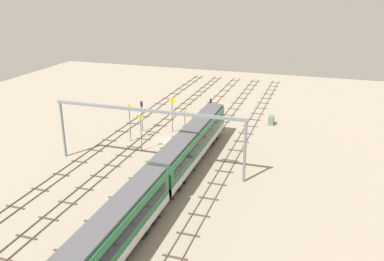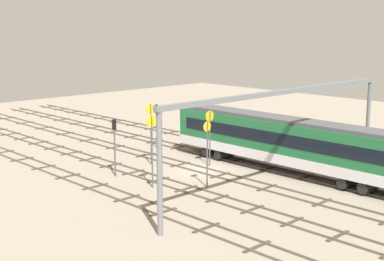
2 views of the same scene
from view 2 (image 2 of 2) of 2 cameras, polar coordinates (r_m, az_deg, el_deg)
name	(u,v)px [view 2 (image 2 of 2)]	position (r m, az deg, el deg)	size (l,w,h in m)	color
ground_plane	(200,170)	(49.39, 0.80, -4.19)	(109.19, 109.19, 0.00)	gray
track_near_foreground	(267,152)	(56.52, 7.93, -2.28)	(93.19, 2.40, 0.16)	#59544C
track_with_train	(236,160)	(52.84, 4.61, -3.14)	(93.19, 2.40, 0.16)	#59544C
track_middle	(200,169)	(49.37, 0.80, -4.11)	(93.19, 2.40, 0.16)	#59544C
track_second_far	(158,180)	(46.17, -3.57, -5.21)	(93.19, 2.40, 0.16)	#59544C
track_far_background	(111,192)	(43.29, -8.58, -6.41)	(93.19, 2.40, 0.16)	#59544C
overhead_gantry	(286,110)	(42.01, 9.91, 2.10)	(0.40, 26.14, 8.19)	slate
speed_sign_near_foreground	(207,147)	(43.40, 1.61, -1.71)	(0.14, 0.80, 5.42)	#4C4C51
speed_sign_mid_trackside	(210,130)	(50.15, 1.88, 0.09)	(0.14, 1.00, 5.21)	#4C4C51
speed_sign_far_trackside	(151,125)	(50.72, -4.37, 0.60)	(0.14, 1.00, 5.82)	#4C4C51
speed_sign_distant_end	(152,141)	(43.32, -4.25, -1.09)	(0.14, 0.99, 5.95)	#4C4C51
signal_light_trackside_approach	(114,140)	(47.08, -8.17, -0.95)	(0.31, 0.32, 5.05)	#4C4C51
signal_light_trackside_departure	(156,120)	(57.93, -3.76, 1.15)	(0.31, 0.32, 4.68)	#4C4C51
relay_cabinet	(199,125)	(67.49, 0.76, 0.57)	(1.50, 0.89, 1.47)	#597259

